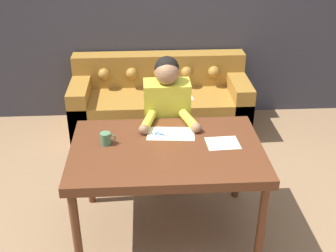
{
  "coord_description": "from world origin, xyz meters",
  "views": [
    {
      "loc": [
        -0.23,
        -2.45,
        2.31
      ],
      "look_at": [
        -0.07,
        0.24,
        0.86
      ],
      "focal_mm": 45.0,
      "sensor_mm": 36.0,
      "label": 1
    }
  ],
  "objects_px": {
    "person": "(167,126)",
    "dining_table": "(167,156)",
    "couch": "(160,103)",
    "mug": "(106,139)",
    "scissors": "(162,135)"
  },
  "relations": [
    {
      "from": "person",
      "to": "dining_table",
      "type": "bearing_deg",
      "value": -93.61
    },
    {
      "from": "couch",
      "to": "mug",
      "type": "xyz_separation_m",
      "value": [
        -0.45,
        -1.63,
        0.5
      ]
    },
    {
      "from": "dining_table",
      "to": "couch",
      "type": "distance_m",
      "value": 1.75
    },
    {
      "from": "dining_table",
      "to": "scissors",
      "type": "height_order",
      "value": "scissors"
    },
    {
      "from": "couch",
      "to": "mug",
      "type": "distance_m",
      "value": 1.77
    },
    {
      "from": "dining_table",
      "to": "scissors",
      "type": "relative_size",
      "value": 6.05
    },
    {
      "from": "dining_table",
      "to": "scissors",
      "type": "distance_m",
      "value": 0.2
    },
    {
      "from": "scissors",
      "to": "mug",
      "type": "bearing_deg",
      "value": -165.13
    },
    {
      "from": "dining_table",
      "to": "couch",
      "type": "height_order",
      "value": "couch"
    },
    {
      "from": "couch",
      "to": "dining_table",
      "type": "bearing_deg",
      "value": -90.75
    },
    {
      "from": "scissors",
      "to": "dining_table",
      "type": "bearing_deg",
      "value": -81.37
    },
    {
      "from": "person",
      "to": "scissors",
      "type": "height_order",
      "value": "person"
    },
    {
      "from": "couch",
      "to": "person",
      "type": "distance_m",
      "value": 1.18
    },
    {
      "from": "dining_table",
      "to": "couch",
      "type": "xyz_separation_m",
      "value": [
        0.02,
        1.71,
        -0.38
      ]
    },
    {
      "from": "dining_table",
      "to": "person",
      "type": "bearing_deg",
      "value": 86.39
    }
  ]
}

